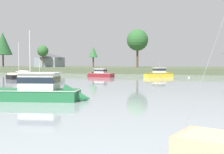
{
  "coord_description": "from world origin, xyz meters",
  "views": [
    {
      "loc": [
        13.01,
        -5.02,
        3.37
      ],
      "look_at": [
        1.37,
        29.32,
        1.54
      ],
      "focal_mm": 43.13,
      "sensor_mm": 36.0,
      "label": 1
    }
  ],
  "objects_px": {
    "dinghy_skyblue": "(56,74)",
    "sailboat_cream": "(21,75)",
    "cruiser_maroon": "(99,75)",
    "cruiser_yellow": "(161,75)",
    "sailboat_black": "(27,77)",
    "cruiser_green": "(45,94)",
    "mooring_buoy_white": "(189,77)"
  },
  "relations": [
    {
      "from": "sailboat_black",
      "to": "cruiser_yellow",
      "type": "distance_m",
      "value": 31.25
    },
    {
      "from": "cruiser_green",
      "to": "dinghy_skyblue",
      "type": "height_order",
      "value": "cruiser_green"
    },
    {
      "from": "sailboat_cream",
      "to": "dinghy_skyblue",
      "type": "bearing_deg",
      "value": 52.77
    },
    {
      "from": "sailboat_black",
      "to": "cruiser_maroon",
      "type": "bearing_deg",
      "value": 39.93
    },
    {
      "from": "dinghy_skyblue",
      "to": "sailboat_cream",
      "type": "relative_size",
      "value": 0.35
    },
    {
      "from": "sailboat_black",
      "to": "dinghy_skyblue",
      "type": "relative_size",
      "value": 3.32
    },
    {
      "from": "cruiser_green",
      "to": "dinghy_skyblue",
      "type": "relative_size",
      "value": 2.83
    },
    {
      "from": "dinghy_skyblue",
      "to": "sailboat_cream",
      "type": "xyz_separation_m",
      "value": [
        -6.39,
        -8.42,
        0.07
      ]
    },
    {
      "from": "cruiser_maroon",
      "to": "cruiser_yellow",
      "type": "xyz_separation_m",
      "value": [
        14.77,
        3.71,
        0.06
      ]
    },
    {
      "from": "cruiser_green",
      "to": "sailboat_cream",
      "type": "bearing_deg",
      "value": 129.64
    },
    {
      "from": "cruiser_maroon",
      "to": "cruiser_yellow",
      "type": "height_order",
      "value": "cruiser_yellow"
    },
    {
      "from": "cruiser_yellow",
      "to": "dinghy_skyblue",
      "type": "bearing_deg",
      "value": 167.95
    },
    {
      "from": "cruiser_green",
      "to": "dinghy_skyblue",
      "type": "bearing_deg",
      "value": 119.59
    },
    {
      "from": "cruiser_maroon",
      "to": "cruiser_yellow",
      "type": "distance_m",
      "value": 15.23
    },
    {
      "from": "dinghy_skyblue",
      "to": "cruiser_yellow",
      "type": "xyz_separation_m",
      "value": [
        33.16,
        -7.08,
        0.41
      ]
    },
    {
      "from": "sailboat_cream",
      "to": "mooring_buoy_white",
      "type": "relative_size",
      "value": 20.98
    },
    {
      "from": "sailboat_black",
      "to": "cruiser_green",
      "type": "xyz_separation_m",
      "value": [
        23.63,
        -29.67,
        0.35
      ]
    },
    {
      "from": "cruiser_maroon",
      "to": "dinghy_skyblue",
      "type": "relative_size",
      "value": 2.19
    },
    {
      "from": "sailboat_black",
      "to": "cruiser_yellow",
      "type": "xyz_separation_m",
      "value": [
        27.68,
        14.51,
        0.3
      ]
    },
    {
      "from": "cruiser_green",
      "to": "mooring_buoy_white",
      "type": "height_order",
      "value": "cruiser_green"
    },
    {
      "from": "cruiser_yellow",
      "to": "mooring_buoy_white",
      "type": "relative_size",
      "value": 15.64
    },
    {
      "from": "cruiser_maroon",
      "to": "cruiser_green",
      "type": "height_order",
      "value": "cruiser_green"
    },
    {
      "from": "cruiser_maroon",
      "to": "mooring_buoy_white",
      "type": "relative_size",
      "value": 15.94
    },
    {
      "from": "mooring_buoy_white",
      "to": "cruiser_maroon",
      "type": "bearing_deg",
      "value": -169.32
    },
    {
      "from": "cruiser_maroon",
      "to": "cruiser_green",
      "type": "relative_size",
      "value": 0.77
    },
    {
      "from": "cruiser_maroon",
      "to": "cruiser_green",
      "type": "xyz_separation_m",
      "value": [
        10.72,
        -40.47,
        0.11
      ]
    },
    {
      "from": "cruiser_yellow",
      "to": "mooring_buoy_white",
      "type": "height_order",
      "value": "cruiser_yellow"
    },
    {
      "from": "sailboat_black",
      "to": "cruiser_yellow",
      "type": "bearing_deg",
      "value": 27.67
    },
    {
      "from": "cruiser_maroon",
      "to": "mooring_buoy_white",
      "type": "distance_m",
      "value": 21.64
    },
    {
      "from": "cruiser_green",
      "to": "dinghy_skyblue",
      "type": "xyz_separation_m",
      "value": [
        -29.11,
        51.26,
        -0.46
      ]
    },
    {
      "from": "dinghy_skyblue",
      "to": "cruiser_yellow",
      "type": "bearing_deg",
      "value": -12.05
    },
    {
      "from": "cruiser_green",
      "to": "cruiser_yellow",
      "type": "bearing_deg",
      "value": 84.76
    }
  ]
}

